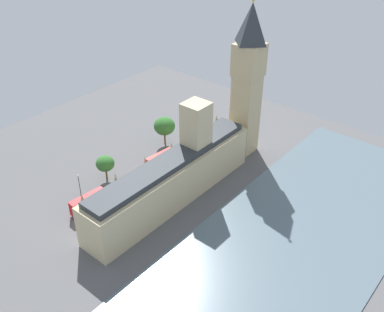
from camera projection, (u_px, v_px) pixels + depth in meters
name	position (u px, v px, depth m)	size (l,w,h in m)	color
ground_plane	(167.00, 196.00, 125.86)	(146.93, 146.93, 0.00)	#565659
river_thames	(278.00, 256.00, 105.95)	(43.64, 132.24, 0.25)	slate
parliament_building	(175.00, 175.00, 121.53)	(10.27, 58.07, 26.40)	#CCBA8E
clock_tower	(248.00, 79.00, 133.65)	(8.20, 8.20, 49.16)	tan
car_white_under_trees	(193.00, 149.00, 145.97)	(2.06, 4.60, 1.74)	silver
double_decker_bus_trailing	(161.00, 160.00, 137.41)	(3.51, 10.69, 4.75)	red
car_black_opposite_hall	(137.00, 181.00, 130.59)	(2.21, 4.92, 1.74)	black
car_blue_by_river_gate	(110.00, 191.00, 126.62)	(2.10, 4.14, 1.74)	navy
double_decker_bus_near_tower	(88.00, 202.00, 119.47)	(3.45, 10.68, 4.75)	#B20C0F
pedestrian_corner	(198.00, 158.00, 141.69)	(0.64, 0.54, 1.68)	maroon
pedestrian_far_end	(104.00, 220.00, 116.09)	(0.53, 0.63, 1.67)	maroon
pedestrian_leading	(140.00, 193.00, 126.06)	(0.55, 0.65, 1.68)	#336B60
plane_tree_kerbside	(105.00, 164.00, 129.99)	(5.56, 5.56, 8.07)	brown
plane_tree_midblock	(164.00, 126.00, 147.05)	(7.18, 7.18, 9.93)	brown
street_lamp_slot_10	(79.00, 180.00, 124.87)	(0.56, 0.56, 6.45)	black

